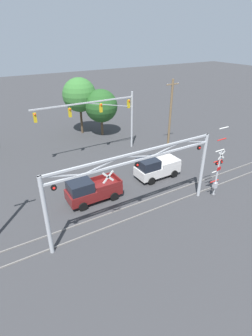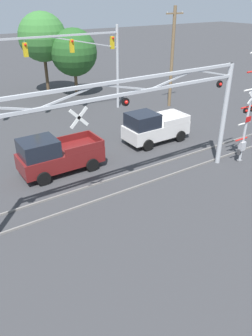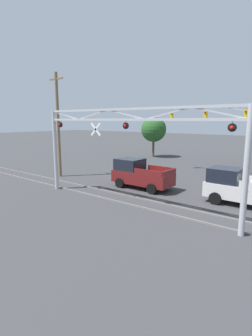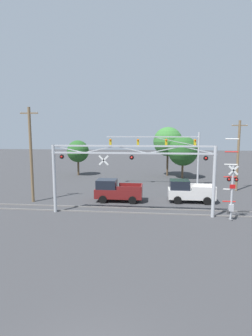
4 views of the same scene
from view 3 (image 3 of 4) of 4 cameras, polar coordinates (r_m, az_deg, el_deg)
The scene contains 7 objects.
rail_track_near at distance 16.70m, azimuth 0.55°, elevation -7.89°, with size 80.00×0.08×0.10m, color gray.
rail_track_far at distance 17.81m, azimuth 3.38°, elevation -6.74°, with size 80.00×0.08×0.10m, color gray.
crossing_gantry at distance 15.69m, azimuth -0.10°, elevation 5.98°, with size 13.93×0.30×5.99m.
pickup_truck_lead at distance 20.69m, azimuth 2.95°, elevation -1.34°, with size 4.80×2.23×2.24m.
pickup_truck_following at distance 18.10m, azimuth 23.46°, elevation -3.91°, with size 4.62×2.23×2.24m.
utility_pole_left at distance 25.30m, azimuth -14.56°, elevation 9.20°, with size 1.80×0.28×9.52m.
background_tree_beyond_span at distance 38.12m, azimuth 6.04°, elevation 8.34°, with size 3.59×3.59×5.77m.
Camera 3 is at (9.65, 3.50, 5.29)m, focal length 28.00 mm.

